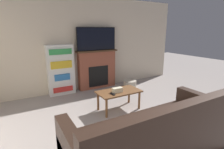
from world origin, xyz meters
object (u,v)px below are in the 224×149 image
Objects in this scene: bookshelf at (61,70)px; storage_basket at (130,84)px; fireplace at (97,69)px; coffee_table at (119,94)px; tv at (97,39)px; couch at (153,137)px.

bookshelf is 2.16m from storage_basket.
fireplace is 0.92× the size of bookshelf.
bookshelf is at bearing -178.82° from fireplace.
storage_basket is at bearing 45.84° from coffee_table.
tv is 1.27× the size of coffee_table.
bookshelf is at bearing -179.85° from tv.
coffee_table is at bearing -62.20° from bookshelf.
tv is at bearing 81.70° from coffee_table.
fireplace reaches higher than couch.
tv reaches higher than storage_basket.
storage_basket is at bearing -27.78° from fireplace.
tv is 2.01m from coffee_table.
couch is (-0.63, -3.21, -0.29)m from fireplace.
bookshelf is (-1.11, -0.02, 0.10)m from fireplace.
coffee_table is 0.70× the size of bookshelf.
bookshelf is at bearing 98.60° from couch.
fireplace is 1.31× the size of coffee_table.
tv reaches higher than couch.
couch is at bearing -81.40° from bookshelf.
storage_basket is (0.91, -0.48, -0.49)m from fireplace.
fireplace reaches higher than storage_basket.
couch is 3.25m from bookshelf.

